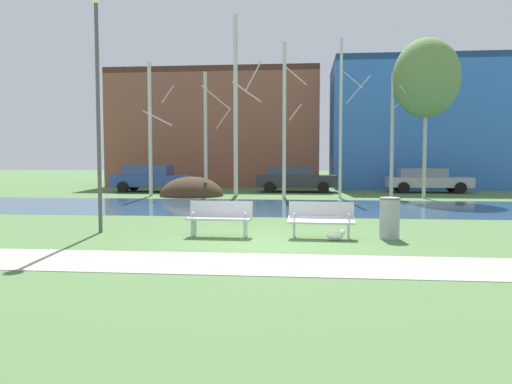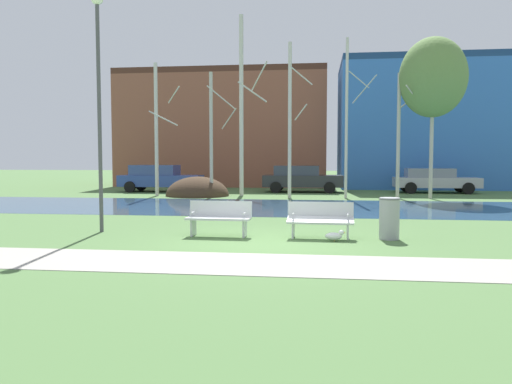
% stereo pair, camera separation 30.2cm
% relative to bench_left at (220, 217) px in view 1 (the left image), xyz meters
% --- Properties ---
extents(ground_plane, '(120.00, 120.00, 0.00)m').
position_rel_bench_left_xyz_m(ground_plane, '(1.25, 8.91, -0.47)').
color(ground_plane, '#4C703D').
extents(paved_path_strip, '(60.00, 1.94, 0.01)m').
position_rel_bench_left_xyz_m(paved_path_strip, '(1.25, -3.18, -0.47)').
color(paved_path_strip, '#9E998E').
rests_on(paved_path_strip, ground).
extents(river_band, '(80.00, 7.08, 0.01)m').
position_rel_bench_left_xyz_m(river_band, '(1.25, 7.66, -0.47)').
color(river_band, '#33516B').
rests_on(river_band, ground).
extents(soil_mound, '(3.29, 3.14, 2.02)m').
position_rel_bench_left_xyz_m(soil_mound, '(-3.76, 13.09, -0.47)').
color(soil_mound, '#423021').
rests_on(soil_mound, ground).
extents(bench_left, '(1.62, 0.61, 0.87)m').
position_rel_bench_left_xyz_m(bench_left, '(0.00, 0.00, 0.00)').
color(bench_left, silver).
rests_on(bench_left, ground).
extents(bench_right, '(1.62, 0.61, 0.87)m').
position_rel_bench_left_xyz_m(bench_right, '(2.51, 0.00, 0.00)').
color(bench_right, silver).
rests_on(bench_right, ground).
extents(trash_bin, '(0.50, 0.50, 1.00)m').
position_rel_bench_left_xyz_m(trash_bin, '(4.15, 0.02, 0.05)').
color(trash_bin, '#999B9E').
rests_on(trash_bin, ground).
extents(seagull, '(0.48, 0.18, 0.27)m').
position_rel_bench_left_xyz_m(seagull, '(2.84, -0.45, -0.34)').
color(seagull, white).
rests_on(seagull, ground).
extents(streetlamp, '(0.32, 0.32, 6.20)m').
position_rel_bench_left_xyz_m(streetlamp, '(-3.23, 0.32, 3.58)').
color(streetlamp, '#4C4C51').
rests_on(streetlamp, ground).
extents(birch_far_left, '(1.43, 2.50, 6.85)m').
position_rel_bench_left_xyz_m(birch_far_left, '(-5.84, 12.91, 3.03)').
color(birch_far_left, beige).
rests_on(birch_far_left, ground).
extents(birch_left, '(1.41, 2.57, 6.25)m').
position_rel_bench_left_xyz_m(birch_left, '(-2.84, 12.48, 2.74)').
color(birch_left, '#BCB7A8').
rests_on(birch_left, ground).
extents(birch_center_left, '(1.50, 2.68, 9.28)m').
position_rel_bench_left_xyz_m(birch_center_left, '(-1.47, 13.50, 4.23)').
color(birch_center_left, beige).
rests_on(birch_center_left, ground).
extents(birch_center, '(1.19, 1.94, 7.58)m').
position_rel_bench_left_xyz_m(birch_center, '(1.09, 12.36, 3.38)').
color(birch_center, beige).
rests_on(birch_center, ground).
extents(birch_center_right, '(1.48, 2.43, 7.75)m').
position_rel_bench_left_xyz_m(birch_center_right, '(3.85, 12.51, 3.49)').
color(birch_center_right, beige).
rests_on(birch_center_right, ground).
extents(birch_right, '(1.38, 2.17, 6.07)m').
position_rel_bench_left_xyz_m(birch_right, '(6.36, 12.81, 2.67)').
color(birch_right, '#BCB7A8').
rests_on(birch_right, ground).
extents(birch_far_right, '(3.17, 3.17, 7.72)m').
position_rel_bench_left_xyz_m(birch_far_right, '(7.87, 12.76, 5.33)').
color(birch_far_right, '#BCB7A8').
rests_on(birch_far_right, ground).
extents(parked_van_nearest_blue, '(4.77, 2.01, 1.57)m').
position_rel_bench_left_xyz_m(parked_van_nearest_blue, '(-6.76, 16.01, 0.34)').
color(parked_van_nearest_blue, '#2D4793').
rests_on(parked_van_nearest_blue, ground).
extents(parked_sedan_second_dark, '(4.58, 2.11, 1.54)m').
position_rel_bench_left_xyz_m(parked_sedan_second_dark, '(1.51, 16.73, 0.33)').
color(parked_sedan_second_dark, '#282B30').
rests_on(parked_sedan_second_dark, ground).
extents(parked_hatch_third_silver, '(4.63, 1.96, 1.39)m').
position_rel_bench_left_xyz_m(parked_hatch_third_silver, '(8.98, 16.96, 0.27)').
color(parked_hatch_third_silver, '#B2B5BC').
rests_on(parked_hatch_third_silver, ground).
extents(building_brick_low, '(14.62, 6.46, 8.12)m').
position_rel_bench_left_xyz_m(building_brick_low, '(-4.31, 23.90, 3.59)').
color(building_brick_low, brown).
rests_on(building_brick_low, ground).
extents(building_blue_store, '(11.89, 7.76, 8.39)m').
position_rel_bench_left_xyz_m(building_blue_store, '(9.88, 23.04, 3.73)').
color(building_blue_store, '#3870C6').
rests_on(building_blue_store, ground).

